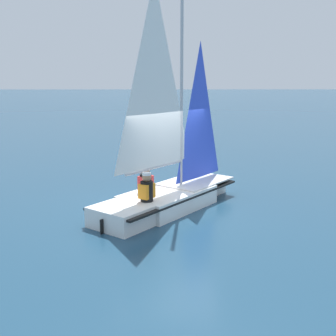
{
  "coord_description": "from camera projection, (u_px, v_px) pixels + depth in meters",
  "views": [
    {
      "loc": [
        10.53,
        -0.19,
        3.3
      ],
      "look_at": [
        0.0,
        0.0,
        1.07
      ],
      "focal_mm": 45.0,
      "sensor_mm": 36.0,
      "label": 1
    }
  ],
  "objects": [
    {
      "name": "sailboat_main",
      "position": [
        168.0,
        178.0,
        10.81
      ],
      "size": [
        4.4,
        3.93,
        5.73
      ],
      "rotation": [
        0.0,
        0.0,
        2.47
      ],
      "color": "white",
      "rests_on": "ground_plane"
    },
    {
      "name": "ground_plane",
      "position": [
        168.0,
        208.0,
        10.99
      ],
      "size": [
        260.0,
        260.0,
        0.0
      ],
      "primitive_type": "plane",
      "color": "navy"
    },
    {
      "name": "sailor_crew",
      "position": [
        147.0,
        195.0,
        9.92
      ],
      "size": [
        0.43,
        0.42,
        1.16
      ],
      "rotation": [
        0.0,
        0.0,
        2.47
      ],
      "color": "black",
      "rests_on": "ground_plane"
    },
    {
      "name": "sailor_helm",
      "position": [
        146.0,
        187.0,
        10.7
      ],
      "size": [
        0.43,
        0.42,
        1.16
      ],
      "rotation": [
        0.0,
        0.0,
        2.47
      ],
      "color": "black",
      "rests_on": "ground_plane"
    }
  ]
}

